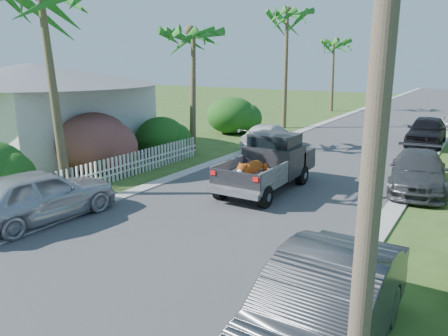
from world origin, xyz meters
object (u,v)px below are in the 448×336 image
Objects in this scene: parked_car_ln at (39,196)px; parked_car_lf at (269,137)px; palm_l_d at (335,41)px; utility_pole_a at (380,77)px; parked_car_rm at (418,172)px; palm_l_c at (288,12)px; house_left at (36,114)px; palm_l_b at (192,32)px; parked_car_rf at (427,131)px; pickup_truck at (271,162)px; parked_car_rn at (322,313)px.

parked_car_ln is 13.67m from parked_car_lf.
palm_l_d is 38.02m from utility_pole_a.
palm_l_c is (-10.56, 11.53, 7.21)m from parked_car_rm.
palm_l_c is (-1.34, 21.04, 7.11)m from parked_car_ln.
palm_l_b is at bearing 38.88° from house_left.
parked_car_rm is 1.03× the size of parked_car_lf.
palm_l_c reaches higher than house_left.
parked_car_rm is 0.65× the size of palm_l_b.
parked_car_ln is 22.25m from palm_l_c.
parked_car_lf is 20.46m from palm_l_d.
parked_car_rf is 21.28m from house_left.
palm_l_d reaches higher than pickup_truck.
palm_l_b reaches higher than parked_car_ln.
pickup_truck reaches higher than parked_car_rf.
palm_l_c is (-10.72, 22.68, 7.07)m from parked_car_rn.
parked_car_rf is 0.62× the size of palm_l_d.
palm_l_c is 12.10m from palm_l_d.
palm_l_d is (-11.22, 34.68, 5.60)m from parked_car_rn.
house_left reaches higher than parked_car_rm.
house_left is at bearing -115.02° from palm_l_c.
parked_car_rf is (-0.96, 9.77, 0.12)m from parked_car_rm.
parked_car_rn is 17.39m from parked_car_lf.
parked_car_lf is at bearing -81.50° from palm_l_d.
palm_l_b is (-3.20, -2.59, 5.47)m from parked_car_lf.
palm_l_d reaches higher than house_left.
pickup_truck is 0.56× the size of palm_l_c.
palm_l_c is 1.02× the size of house_left.
house_left is (-17.72, 7.68, 1.28)m from parked_car_rn.
palm_l_d is at bearing 89.22° from palm_l_b.
parked_car_ln is at bearing -141.99° from parked_car_rm.
parked_car_rn is at bearing -47.75° from palm_l_b.
palm_l_c reaches higher than parked_car_rm.
parked_car_rf reaches higher than parked_car_rm.
palm_l_c reaches higher than palm_l_d.
palm_l_b is at bearing 131.53° from utility_pole_a.
utility_pole_a reaches higher than parked_car_rf.
utility_pole_a is at bearing -59.19° from pickup_truck.
parked_car_ln reaches higher than parked_car_rm.
utility_pole_a reaches higher than palm_l_b.
house_left is at bearing 156.38° from parked_car_rn.
palm_l_b is (-6.55, 4.18, 5.14)m from pickup_truck.
parked_car_rm is 0.52× the size of palm_l_c.
house_left is 20.81m from utility_pole_a.
palm_l_b reaches higher than parked_car_rm.
utility_pole_a is (10.26, -2.96, 3.79)m from parked_car_ln.
pickup_truck is at bearing 111.98° from parked_car_lf.
parked_car_rm is at bearing -7.64° from palm_l_b.
palm_l_b is (-11.52, 12.68, 5.31)m from parked_car_rn.
utility_pole_a reaches higher than pickup_truck.
parked_car_lf is 12.17m from house_left.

